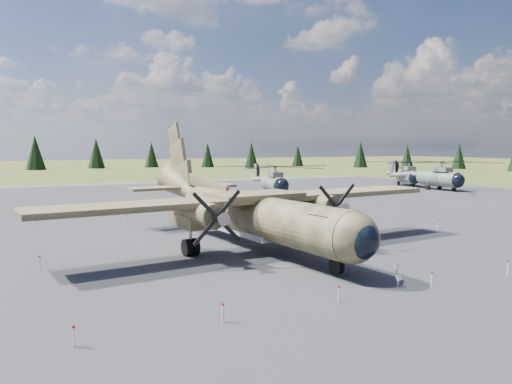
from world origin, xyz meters
name	(u,v)px	position (x,y,z in m)	size (l,w,h in m)	color
ground	(277,245)	(0.00, 0.00, 0.00)	(500.00, 500.00, 0.00)	brown
apron	(226,226)	(0.00, 10.00, 0.00)	(120.00, 120.00, 0.04)	slate
transport_plane	(247,207)	(-2.26, 0.62, 2.97)	(31.40, 28.40, 10.33)	#374023
helicopter_near	(274,174)	(17.69, 33.37, 3.22)	(20.89, 22.33, 4.54)	slate
helicopter_mid	(439,170)	(47.53, 29.55, 3.50)	(19.68, 23.05, 4.93)	slate
helicopter_far	(408,169)	(49.20, 38.89, 3.26)	(23.55, 23.55, 4.60)	slate
info_placard_left	(399,279)	(0.41, -12.74, 0.46)	(0.47, 0.32, 0.69)	gray
info_placard_right	(397,267)	(2.26, -10.53, 0.41)	(0.42, 0.27, 0.62)	gray
barrier_fence	(272,239)	(-0.46, -0.08, 0.51)	(33.12, 29.62, 0.85)	white
treeline	(376,185)	(5.88, -4.21, 4.67)	(298.83, 291.80, 10.95)	black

